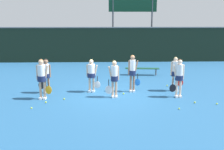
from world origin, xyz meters
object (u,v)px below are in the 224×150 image
Objects in this scene: player_5 at (133,70)px; tennis_ball_6 at (64,99)px; player_3 at (46,73)px; tennis_ball_2 at (31,108)px; player_1 at (114,76)px; scoreboard at (133,6)px; player_2 at (179,75)px; bench_courtside at (142,69)px; tennis_ball_7 at (179,109)px; tennis_ball_5 at (195,102)px; tennis_ball_4 at (46,102)px; tennis_ball_0 at (217,104)px; tennis_ball_1 at (124,94)px; player_4 at (92,73)px; player_0 at (42,75)px; tennis_ball_3 at (167,86)px; player_6 at (175,71)px.

player_5 is 26.30× the size of tennis_ball_6.
player_5 is (4.15, 0.10, 0.08)m from player_3.
player_1 is at bearing 23.39° from tennis_ball_2.
scoreboard is 3.48× the size of player_3.
scoreboard is 3.30× the size of player_2.
bench_courtside is 6.44m from tennis_ball_7.
tennis_ball_5 reaches higher than tennis_ball_6.
tennis_ball_7 is at bearing -10.09° from tennis_ball_4.
tennis_ball_0 is 0.93× the size of tennis_ball_1.
tennis_ball_1 is at bearing -98.12° from scoreboard.
player_1 is at bearing -107.93° from bench_courtside.
player_4 is (-1.06, 0.93, -0.03)m from player_1.
player_0 reaches higher than tennis_ball_1.
player_2 reaches higher than tennis_ball_3.
player_2 is 25.01× the size of tennis_ball_4.
tennis_ball_7 is at bearing -25.27° from player_4.
tennis_ball_3 reaches higher than tennis_ball_0.
player_0 is 1.43m from tennis_ball_6.
player_2 is 2.71m from tennis_ball_1.
tennis_ball_4 is 1.00× the size of tennis_ball_5.
tennis_ball_3 is at bearing 23.05° from tennis_ball_6.
tennis_ball_1 reaches higher than tennis_ball_7.
player_1 is 3.32m from player_3.
player_5 is 27.72× the size of tennis_ball_0.
player_0 reaches higher than player_6.
scoreboard reaches higher than tennis_ball_5.
tennis_ball_3 is at bearing -84.75° from scoreboard.
tennis_ball_2 is at bearing -134.17° from tennis_ball_6.
bench_courtside is at bearing 62.27° from player_4.
tennis_ball_1 and tennis_ball_4 have the same top height.
tennis_ball_2 is 7.11m from tennis_ball_3.
tennis_ball_4 is 1.02× the size of tennis_ball_6.
tennis_ball_5 is at bearing 39.75° from tennis_ball_7.
player_3 is 24.19× the size of tennis_ball_6.
player_6 is at bearing 15.85° from tennis_ball_4.
player_5 is 3.55m from tennis_ball_6.
tennis_ball_5 is (-0.87, 0.20, 0.00)m from tennis_ball_0.
scoreboard reaches higher than tennis_ball_7.
bench_courtside is 30.49× the size of tennis_ball_5.
player_6 reaches higher than bench_courtside.
tennis_ball_4 is (-6.00, -1.70, -0.97)m from player_6.
tennis_ball_6 is (-3.17, -1.21, -1.04)m from player_5.
tennis_ball_7 is at bearing -162.95° from tennis_ball_0.
tennis_ball_0 is at bearing -23.13° from tennis_ball_1.
player_0 is at bearing -170.14° from player_5.
player_4 is 22.86× the size of tennis_ball_4.
scoreboard is at bearing 95.25° from tennis_ball_3.
tennis_ball_3 reaches higher than tennis_ball_4.
player_3 is 0.98× the size of player_6.
player_1 is at bearing -174.17° from player_6.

